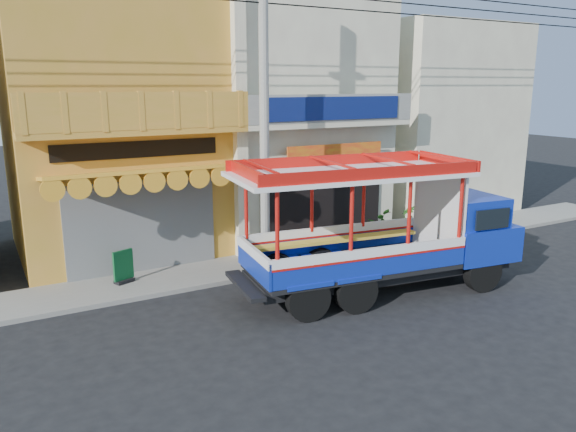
# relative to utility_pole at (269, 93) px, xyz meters

# --- Properties ---
(ground) EXTENTS (90.00, 90.00, 0.00)m
(ground) POSITION_rel_utility_pole_xyz_m (0.85, -3.30, -5.03)
(ground) COLOR black
(ground) RESTS_ON ground
(sidewalk) EXTENTS (30.00, 2.00, 0.12)m
(sidewalk) POSITION_rel_utility_pole_xyz_m (0.85, 0.70, -4.97)
(sidewalk) COLOR slate
(sidewalk) RESTS_ON ground
(shophouse_left) EXTENTS (6.00, 7.50, 8.24)m
(shophouse_left) POSITION_rel_utility_pole_xyz_m (-3.15, 4.66, -0.92)
(shophouse_left) COLOR #BA8B29
(shophouse_left) RESTS_ON ground
(shophouse_right) EXTENTS (6.00, 6.75, 8.24)m
(shophouse_right) POSITION_rel_utility_pole_xyz_m (2.85, 4.66, -0.93)
(shophouse_right) COLOR beige
(shophouse_right) RESTS_ON ground
(party_pilaster) EXTENTS (0.35, 0.30, 8.00)m
(party_pilaster) POSITION_rel_utility_pole_xyz_m (-0.15, 1.55, -1.03)
(party_pilaster) COLOR beige
(party_pilaster) RESTS_ON ground
(filler_building_right) EXTENTS (6.00, 6.00, 7.60)m
(filler_building_right) POSITION_rel_utility_pole_xyz_m (9.85, 4.70, -1.23)
(filler_building_right) COLOR beige
(filler_building_right) RESTS_ON ground
(utility_pole) EXTENTS (28.00, 0.26, 9.00)m
(utility_pole) POSITION_rel_utility_pole_xyz_m (0.00, 0.00, 0.00)
(utility_pole) COLOR gray
(utility_pole) RESTS_ON ground
(songthaew_truck) EXTENTS (7.69, 3.34, 3.47)m
(songthaew_truck) POSITION_rel_utility_pole_xyz_m (2.29, -2.79, -3.36)
(songthaew_truck) COLOR black
(songthaew_truck) RESTS_ON ground
(green_sign) EXTENTS (0.57, 0.42, 0.89)m
(green_sign) POSITION_rel_utility_pole_xyz_m (-3.92, 0.89, -4.54)
(green_sign) COLOR black
(green_sign) RESTS_ON sidewalk
(potted_plant_a) EXTENTS (1.27, 1.31, 1.11)m
(potted_plant_a) POSITION_rel_utility_pole_xyz_m (4.27, 0.55, -4.36)
(potted_plant_a) COLOR #1D4E16
(potted_plant_a) RESTS_ON sidewalk
(potted_plant_c) EXTENTS (0.73, 0.73, 1.04)m
(potted_plant_c) POSITION_rel_utility_pole_xyz_m (5.96, 0.94, -4.39)
(potted_plant_c) COLOR #1D4E16
(potted_plant_c) RESTS_ON sidewalk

